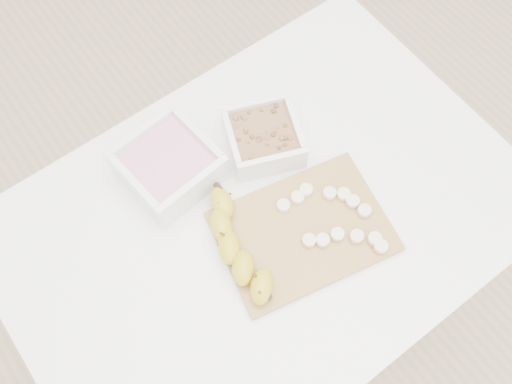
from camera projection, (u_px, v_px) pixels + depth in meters
ground at (262, 308)px, 1.78m from camera, size 3.50×3.50×0.00m
table at (265, 234)px, 1.19m from camera, size 1.00×0.70×0.75m
bowl_yogurt at (169, 165)px, 1.10m from camera, size 0.18×0.18×0.08m
bowl_granola at (264, 138)px, 1.14m from camera, size 0.18×0.18×0.07m
cutting_board at (303, 231)px, 1.08m from camera, size 0.35×0.28×0.01m
banana at (238, 248)px, 1.04m from camera, size 0.15×0.24×0.04m
banana_slices at (335, 217)px, 1.08m from camera, size 0.15×0.20×0.02m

